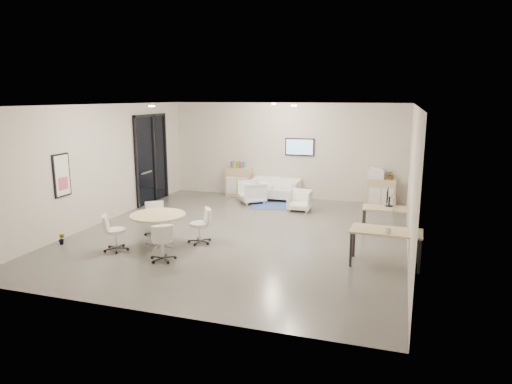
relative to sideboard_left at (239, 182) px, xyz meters
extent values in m
cube|color=#504E49|center=(1.58, -4.25, -0.89)|extent=(8.00, 9.00, 0.80)
cube|color=white|center=(1.58, -4.25, 3.11)|extent=(8.00, 9.00, 0.80)
cube|color=beige|center=(1.58, 0.65, 1.11)|extent=(8.00, 0.80, 3.20)
cube|color=beige|center=(1.58, -9.15, 1.11)|extent=(8.00, 0.80, 3.20)
cube|color=beige|center=(-2.82, -4.25, 1.11)|extent=(0.80, 9.00, 3.20)
cube|color=beige|center=(5.98, -4.25, 1.11)|extent=(0.80, 9.00, 3.20)
cube|color=black|center=(-2.38, -1.75, 0.94)|extent=(0.02, 1.90, 2.85)
cube|color=black|center=(-2.36, -1.75, 2.32)|extent=(0.06, 1.90, 0.08)
cube|color=black|center=(-2.36, -2.66, 0.94)|extent=(0.06, 0.08, 2.85)
cube|color=black|center=(-2.36, -0.84, 0.94)|extent=(0.06, 0.08, 2.85)
cube|color=black|center=(-2.36, -1.60, 0.94)|extent=(0.06, 0.07, 2.85)
cube|color=#B2B2B7|center=(-2.32, -2.20, 0.56)|extent=(0.04, 0.60, 0.05)
cube|color=black|center=(-2.39, -5.85, 1.06)|extent=(0.04, 0.54, 1.04)
cube|color=white|center=(-2.37, -5.85, 1.06)|extent=(0.01, 0.46, 0.96)
cube|color=#CA4B5D|center=(-2.37, -5.85, 0.86)|extent=(0.01, 0.32, 0.30)
cube|color=black|center=(2.08, 0.22, 1.26)|extent=(0.98, 0.05, 0.58)
cube|color=#84B6E5|center=(2.08, 0.19, 1.26)|extent=(0.90, 0.01, 0.50)
cylinder|color=#FFEAC6|center=(-0.22, -5.25, 2.69)|extent=(0.14, 0.14, 0.03)
cylinder|color=#FFEAC6|center=(2.78, -3.75, 2.69)|extent=(0.14, 0.14, 0.03)
cylinder|color=#FFEAC6|center=(1.58, -1.25, 2.69)|extent=(0.14, 0.14, 0.03)
cube|color=tan|center=(0.00, 0.00, 0.00)|extent=(0.87, 0.44, 0.98)
cube|color=white|center=(-0.20, -0.22, -0.10)|extent=(0.37, 0.02, 0.59)
cube|color=white|center=(0.20, -0.22, -0.10)|extent=(0.37, 0.02, 0.59)
cube|color=tan|center=(4.80, 0.02, -0.06)|extent=(0.85, 0.40, 0.85)
cube|color=white|center=(4.60, -0.18, -0.15)|extent=(0.36, 0.02, 0.51)
cube|color=white|center=(4.99, -0.18, -0.15)|extent=(0.36, 0.02, 0.51)
cube|color=red|center=(-0.27, 0.00, 0.60)|extent=(0.04, 0.14, 0.22)
cube|color=#337FCC|center=(-0.21, 0.00, 0.60)|extent=(0.04, 0.14, 0.22)
cube|color=gold|center=(-0.14, 0.00, 0.60)|extent=(0.04, 0.14, 0.22)
cube|color=#4CB24C|center=(-0.08, 0.00, 0.60)|extent=(0.04, 0.14, 0.22)
cube|color=#CC6619|center=(-0.01, 0.00, 0.60)|extent=(0.04, 0.14, 0.22)
cube|color=purple|center=(0.05, 0.00, 0.60)|extent=(0.04, 0.14, 0.22)
cube|color=#E54C7F|center=(0.12, 0.00, 0.60)|extent=(0.04, 0.14, 0.22)
cube|color=teal|center=(0.19, 0.00, 0.60)|extent=(0.04, 0.14, 0.22)
cube|color=white|center=(4.61, 0.02, 0.51)|extent=(0.51, 0.43, 0.28)
cube|color=white|center=(4.61, 0.02, 0.68)|extent=(0.38, 0.32, 0.06)
cube|color=white|center=(1.36, -0.21, -0.23)|extent=(1.67, 0.89, 0.31)
cube|color=white|center=(1.36, 0.11, 0.07)|extent=(1.64, 0.26, 0.31)
cube|color=white|center=(0.62, -0.21, -0.08)|extent=(0.18, 0.82, 0.61)
cube|color=white|center=(2.11, -0.21, -0.08)|extent=(0.18, 0.82, 0.61)
cube|color=#325699|center=(1.62, -1.12, -0.48)|extent=(1.74, 1.37, 0.01)
imported|color=white|center=(0.77, -0.89, -0.10)|extent=(1.02, 1.03, 0.78)
imported|color=white|center=(2.47, -1.44, -0.14)|extent=(0.69, 0.64, 0.69)
cube|color=tan|center=(5.10, -3.06, 0.15)|extent=(1.30, 0.69, 0.04)
cube|color=black|center=(4.51, -3.33, -0.18)|extent=(0.05, 0.05, 0.63)
cube|color=black|center=(5.69, -3.33, -0.18)|extent=(0.05, 0.05, 0.63)
cube|color=black|center=(4.51, -2.79, -0.18)|extent=(0.05, 0.05, 0.63)
cube|color=black|center=(5.69, -2.79, -0.18)|extent=(0.05, 0.05, 0.63)
cube|color=tan|center=(5.12, -5.39, 0.23)|extent=(1.44, 0.76, 0.04)
cube|color=black|center=(4.47, -5.70, -0.14)|extent=(0.05, 0.05, 0.70)
cube|color=black|center=(5.78, -5.70, -0.14)|extent=(0.05, 0.05, 0.70)
cube|color=black|center=(4.47, -5.09, -0.14)|extent=(0.05, 0.05, 0.70)
cube|color=black|center=(5.78, -5.09, -0.14)|extent=(0.05, 0.05, 0.70)
cylinder|color=black|center=(5.10, -2.91, 0.18)|extent=(0.20, 0.20, 0.02)
cube|color=black|center=(5.10, -2.91, 0.30)|extent=(0.04, 0.03, 0.24)
cube|color=black|center=(5.05, -2.91, 0.45)|extent=(0.03, 0.50, 0.32)
cylinder|color=tan|center=(0.12, -5.77, 0.26)|extent=(1.26, 1.26, 0.04)
cylinder|color=#B2B2B7|center=(0.12, -5.77, -0.13)|extent=(0.10, 0.10, 0.73)
cube|color=#B2B2B7|center=(0.12, -5.77, -0.47)|extent=(0.74, 0.06, 0.03)
cube|color=#B2B2B7|center=(0.12, -5.77, -0.47)|extent=(0.06, 0.74, 0.03)
imported|color=#3F7F3F|center=(5.06, 0.00, 0.48)|extent=(0.33, 0.35, 0.24)
imported|color=#3F7F3F|center=(-2.12, -6.34, -0.43)|extent=(0.16, 0.28, 0.12)
imported|color=white|center=(5.17, -5.59, 0.31)|extent=(0.13, 0.10, 0.11)
camera|label=1|loc=(5.32, -14.67, 2.90)|focal=32.00mm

